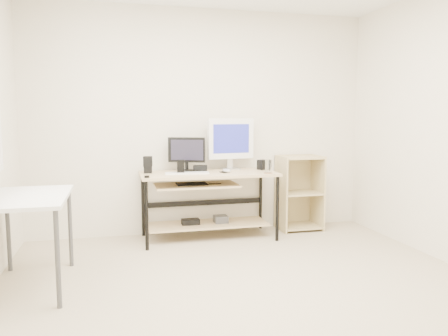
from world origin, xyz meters
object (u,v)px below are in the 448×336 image
desk (206,191)px  audio_controller (181,167)px  black_monitor (187,152)px  side_table (28,205)px  shelf_unit (298,192)px  white_imac (231,140)px

desk → audio_controller: size_ratio=9.74×
black_monitor → side_table: bearing=-118.1°
shelf_unit → audio_controller: audio_controller is taller
desk → audio_controller: audio_controller is taller
shelf_unit → white_imac: 1.06m
desk → black_monitor: (-0.19, 0.15, 0.43)m
black_monitor → audio_controller: 0.26m
desk → white_imac: white_imac is taller
shelf_unit → audio_controller: 1.53m
white_imac → audio_controller: (-0.63, -0.25, -0.27)m
side_table → white_imac: 2.39m
side_table → audio_controller: 1.70m
shelf_unit → desk: bearing=-172.2°
shelf_unit → black_monitor: size_ratio=2.22×
side_table → black_monitor: bearing=39.5°
side_table → shelf_unit: 3.09m
black_monitor → white_imac: 0.55m
black_monitor → audio_controller: black_monitor is taller
desk → black_monitor: bearing=143.2°
shelf_unit → white_imac: bearing=177.5°
desk → white_imac: (0.33, 0.20, 0.56)m
desk → side_table: size_ratio=1.50×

